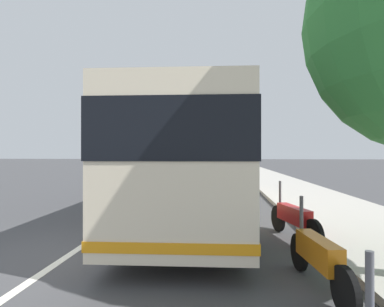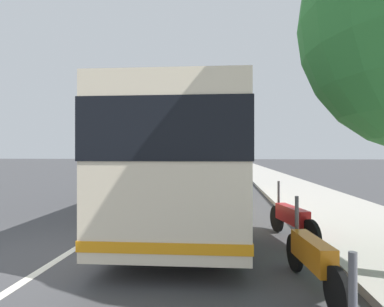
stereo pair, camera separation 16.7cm
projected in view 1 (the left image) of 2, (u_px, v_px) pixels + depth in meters
The scene contains 10 objects.
ground_plane at pixel (68, 256), 5.74m from camera, with size 220.00×220.00×0.00m, color #424244.
sidewalk_curb at pixel (297, 191), 15.10m from camera, with size 110.00×3.60×0.14m, color #B2ADA3.
lane_divider_line at pixel (164, 191), 15.70m from camera, with size 110.00×0.16×0.01m, color silver.
coach_bus at pixel (193, 157), 10.34m from camera, with size 12.26×2.97×3.17m.
motorcycle_angled at pixel (318, 257), 4.34m from camera, with size 2.05×0.36×1.25m.
motorcycle_mid_row at pixel (294, 219), 6.81m from camera, with size 2.19×0.64×1.27m.
car_side_street at pixel (210, 164), 40.44m from camera, with size 4.39×1.95×1.41m.
car_behind_bus at pixel (216, 161), 50.84m from camera, with size 4.04×2.06×1.52m.
car_ahead_same_lane at pixel (215, 164), 34.91m from camera, with size 4.51×2.00×1.52m.
car_far_distant at pixel (190, 161), 55.77m from camera, with size 4.70×1.94×1.48m.
Camera 1 is at (-5.51, -2.87, 1.94)m, focal length 28.39 mm.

